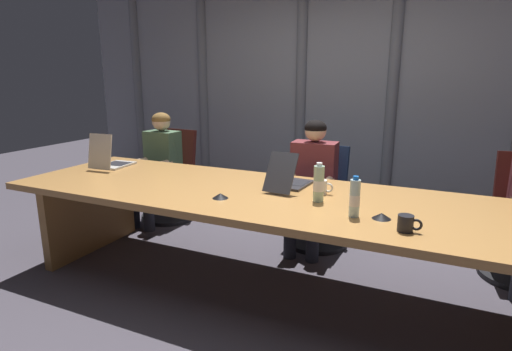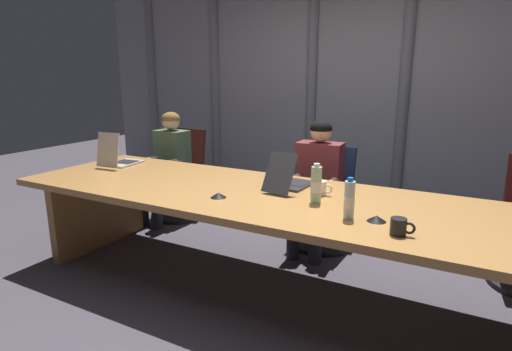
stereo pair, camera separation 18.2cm
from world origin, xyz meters
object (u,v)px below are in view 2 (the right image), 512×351
Objects in this scene: person_left_end at (167,160)px; conference_mic_middle at (377,218)px; laptop_left_end at (119,159)px; coffee_mug_far at (399,227)px; water_bottle_primary at (316,185)px; laptop_left_mid at (290,181)px; coffee_mug_near at (320,188)px; person_left_mid at (316,178)px; water_bottle_secondary at (349,200)px; office_chair_left_end at (180,184)px; office_chair_left_mid at (324,208)px; conference_mic_left_side at (218,195)px.

conference_mic_middle is (2.45, -1.07, 0.09)m from person_left_end.
laptop_left_end reaches higher than coffee_mug_far.
laptop_left_mid is at bearing 140.25° from water_bottle_primary.
person_left_mid is at bearing 111.88° from coffee_mug_near.
water_bottle_secondary is (2.28, -0.42, 0.05)m from laptop_left_end.
water_bottle_primary is at bearing 65.65° from office_chair_left_end.
coffee_mug_far is (2.58, -0.54, -0.02)m from laptop_left_end.
person_left_end is 10.64× the size of conference_mic_middle.
office_chair_left_mid reaches higher than conference_mic_middle.
laptop_left_end is 0.42× the size of office_chair_left_end.
person_left_end reaches higher than office_chair_left_end.
person_left_mid is 10.62× the size of conference_mic_left_side.
laptop_left_end is 0.95m from office_chair_left_end.
office_chair_left_mid is at bearing 105.51° from water_bottle_primary.
coffee_mug_near is 1.24× the size of conference_mic_middle.
office_chair_left_end is at bearing 151.65° from coffee_mug_far.
office_chair_left_end is at bearing 137.00° from conference_mic_left_side.
coffee_mug_near is (1.99, -0.71, 0.12)m from person_left_end.
person_left_mid is at bearing 74.78° from conference_mic_left_side.
person_left_end reaches higher than office_chair_left_mid.
laptop_left_end is 1.97m from coffee_mug_near.
conference_mic_middle is (0.73, -1.23, 0.41)m from office_chair_left_mid.
office_chair_left_mid is 1.01m from coffee_mug_near.
coffee_mug_near reaches higher than conference_mic_middle.
water_bottle_primary is 1.92× the size of coffee_mug_near.
coffee_mug_far is at bearing -45.59° from conference_mic_middle.
office_chair_left_mid is (-0.00, 0.81, -0.45)m from laptop_left_mid.
water_bottle_secondary is 2.24× the size of conference_mic_middle.
coffee_mug_far is (2.60, -1.22, 0.12)m from person_left_end.
conference_mic_middle is at bearing 32.94° from office_chair_left_mid.
person_left_end is at bearing 154.79° from coffee_mug_far.
person_left_end is 1.70m from person_left_mid.
conference_mic_left_side is (-0.30, -1.11, 0.09)m from person_left_mid.
water_bottle_secondary is (0.57, -0.45, 0.06)m from laptop_left_mid.
conference_mic_left_side is (1.36, -1.27, 0.39)m from office_chair_left_end.
person_left_mid is at bearing 118.49° from water_bottle_secondary.
laptop_left_mid is 4.45× the size of conference_mic_middle.
laptop_left_end is at bearing -70.42° from person_left_mid.
office_chair_left_end is at bearing -87.79° from office_chair_left_mid.
person_left_mid is at bearing 7.11° from laptop_left_mid.
conference_mic_middle is at bearing 1.92° from conference_mic_left_side.
person_left_mid is at bearing 93.36° from person_left_end.
person_left_mid is 1.16m from conference_mic_left_side.
water_bottle_secondary is (2.27, -1.26, 0.49)m from office_chair_left_end.
person_left_mid reaches higher than conference_mic_middle.
office_chair_left_end is at bearing 150.85° from water_bottle_secondary.
conference_mic_left_side is at bearing -179.56° from water_bottle_secondary.
water_bottle_primary is at bearing 16.92° from person_left_mid.
laptop_left_mid is 1.98× the size of water_bottle_secondary.
person_left_end is at bearing -3.05° from laptop_left_end.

